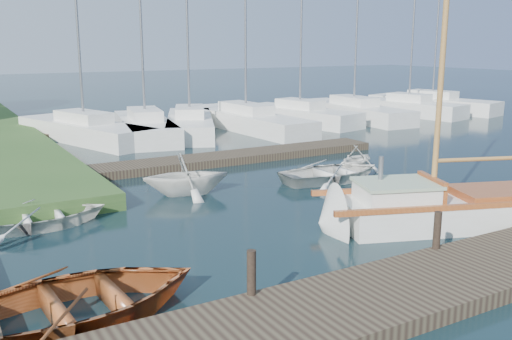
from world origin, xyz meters
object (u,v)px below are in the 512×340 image
marina_boat_2 (190,123)px  marina_boat_1 (145,126)px  tender_d (357,156)px  marina_boat_0 (84,129)px  mooring_post_2 (437,230)px  marina_boat_6 (409,107)px  marina_boat_7 (432,103)px  marina_boat_3 (246,119)px  mooring_post_1 (251,272)px  dinghy (73,296)px  marina_boat_4 (300,114)px  sailboat (445,212)px  tender_a (35,213)px  tender_c (332,170)px  marina_boat_5 (354,110)px  tender_b (186,172)px

marina_boat_2 → marina_boat_1: bearing=109.4°
tender_d → marina_boat_0: (-6.97, 11.52, 0.05)m
mooring_post_2 → marina_boat_6: 25.80m
tender_d → marina_boat_7: marina_boat_7 is taller
marina_boat_6 → marina_boat_3: bearing=77.0°
mooring_post_1 → marina_boat_0: 19.36m
tender_d → mooring_post_1: bearing=105.5°
dinghy → marina_boat_4: bearing=-47.0°
dinghy → marina_boat_6: bearing=-58.7°
marina_boat_7 → marina_boat_3: bearing=79.0°
sailboat → dinghy: 9.41m
marina_boat_0 → marina_boat_1: marina_boat_0 is taller
marina_boat_4 → marina_boat_7: 11.36m
tender_d → marina_boat_3: size_ratio=0.17×
tender_a → tender_c: 9.52m
tender_a → marina_boat_4: 20.49m
tender_a → marina_boat_7: 30.61m
dinghy → marina_boat_4: (16.77, 17.82, 0.12)m
tender_c → marina_boat_4: (6.93, 12.01, 0.20)m
sailboat → tender_c: 5.28m
tender_a → marina_boat_4: (16.44, 12.22, 0.21)m
mooring_post_1 → marina_boat_3: bearing=61.1°
marina_boat_0 → tender_c: bearing=-175.0°
dinghy → marina_boat_7: marina_boat_7 is taller
tender_c → marina_boat_6: (15.19, 11.75, 0.19)m
sailboat → marina_boat_5: size_ratio=0.84×
dinghy → marina_boat_7: size_ratio=0.41×
mooring_post_1 → tender_c: (7.09, 6.93, -0.32)m
tender_a → marina_boat_7: bearing=-63.8°
mooring_post_2 → marina_boat_3: bearing=72.7°
tender_b → tender_d: (6.72, -0.02, -0.16)m
marina_boat_6 → tender_c: bearing=114.6°
marina_boat_2 → tender_b: bearing=179.4°
tender_b → tender_d: tender_b is taller
dinghy → tender_b: 8.26m
marina_boat_4 → marina_boat_7: (11.34, 0.62, -0.01)m
sailboat → marina_boat_6: (15.64, 17.01, 0.22)m
mooring_post_2 → sailboat: sailboat is taller
sailboat → tender_d: (2.22, 6.08, 0.18)m
marina_boat_3 → tender_b: bearing=140.0°
marina_boat_1 → tender_a: bearing=160.7°
marina_boat_3 → marina_boat_6: marina_boat_3 is taller
sailboat → tender_c: bearing=105.1°
dinghy → marina_boat_2: 20.07m
tender_a → marina_boat_0: (4.31, 12.54, 0.21)m
sailboat → marina_boat_1: 17.25m
tender_a → marina_boat_4: size_ratio=0.31×
tender_a → tender_d: (11.28, 1.03, 0.16)m
marina_boat_0 → marina_boat_6: size_ratio=1.18×
tender_a → marina_boat_2: marina_boat_2 is taller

